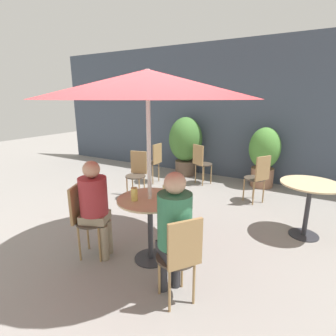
# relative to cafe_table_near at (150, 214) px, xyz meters

# --- Properties ---
(ground_plane) EXTENTS (20.00, 20.00, 0.00)m
(ground_plane) POSITION_rel_cafe_table_near_xyz_m (-0.20, -0.16, -0.57)
(ground_plane) COLOR gray
(storefront_wall) EXTENTS (10.00, 0.06, 3.00)m
(storefront_wall) POSITION_rel_cafe_table_near_xyz_m (-0.20, 3.66, 0.93)
(storefront_wall) COLOR #3D4756
(storefront_wall) RESTS_ON ground_plane
(cafe_table_near) EXTENTS (0.72, 0.72, 0.75)m
(cafe_table_near) POSITION_rel_cafe_table_near_xyz_m (0.00, 0.00, 0.00)
(cafe_table_near) COLOR #2D2D33
(cafe_table_near) RESTS_ON ground_plane
(cafe_table_far) EXTENTS (0.74, 0.74, 0.75)m
(cafe_table_far) POSITION_rel_cafe_table_near_xyz_m (1.51, 1.47, 0.01)
(cafe_table_far) COLOR #2D2D33
(cafe_table_far) RESTS_ON ground_plane
(bistro_chair_0) EXTENTS (0.41, 0.40, 0.86)m
(bistro_chair_0) POSITION_rel_cafe_table_near_xyz_m (-0.70, -0.30, -0.05)
(bistro_chair_0) COLOR #42382D
(bistro_chair_0) RESTS_ON ground_plane
(bistro_chair_1) EXTENTS (0.42, 0.41, 0.86)m
(bistro_chair_1) POSITION_rel_cafe_table_near_xyz_m (0.61, -0.46, -0.05)
(bistro_chair_1) COLOR #42382D
(bistro_chair_1) RESTS_ON ground_plane
(bistro_chair_2) EXTENTS (0.37, 0.39, 0.86)m
(bistro_chair_2) POSITION_rel_cafe_table_near_xyz_m (-1.28, 1.52, -0.05)
(bistro_chair_2) COLOR #42382D
(bistro_chair_2) RESTS_ON ground_plane
(bistro_chair_3) EXTENTS (0.36, 0.36, 0.86)m
(bistro_chair_3) POSITION_rel_cafe_table_near_xyz_m (-1.48, 2.41, -0.05)
(bistro_chair_3) COLOR #42382D
(bistro_chair_3) RESTS_ON ground_plane
(bistro_chair_4) EXTENTS (0.42, 0.41, 0.86)m
(bistro_chair_4) POSITION_rel_cafe_table_near_xyz_m (0.71, 2.32, -0.05)
(bistro_chair_4) COLOR #42382D
(bistro_chair_4) RESTS_ON ground_plane
(bistro_chair_5) EXTENTS (0.40, 0.41, 0.86)m
(bistro_chair_5) POSITION_rel_cafe_table_near_xyz_m (-0.57, 2.80, -0.05)
(bistro_chair_5) COLOR #42382D
(bistro_chair_5) RESTS_ON ground_plane
(seated_person_0) EXTENTS (0.38, 0.36, 1.15)m
(seated_person_0) POSITION_rel_cafe_table_near_xyz_m (-0.58, -0.25, 0.12)
(seated_person_0) COLOR gray
(seated_person_0) RESTS_ON ground_plane
(seated_person_1) EXTENTS (0.39, 0.38, 1.21)m
(seated_person_1) POSITION_rel_cafe_table_near_xyz_m (0.50, -0.38, 0.16)
(seated_person_1) COLOR #2D2D33
(seated_person_1) RESTS_ON ground_plane
(beer_glass_0) EXTENTS (0.07, 0.07, 0.14)m
(beer_glass_0) POSITION_rel_cafe_table_near_xyz_m (-0.11, -0.13, 0.25)
(beer_glass_0) COLOR #DBC65B
(beer_glass_0) RESTS_ON cafe_table_near
(beer_glass_1) EXTENTS (0.06, 0.06, 0.15)m
(beer_glass_1) POSITION_rel_cafe_table_near_xyz_m (0.15, 0.09, 0.25)
(beer_glass_1) COLOR beige
(beer_glass_1) RESTS_ON cafe_table_near
(potted_plant_0) EXTENTS (0.78, 0.78, 1.38)m
(potted_plant_0) POSITION_rel_cafe_table_near_xyz_m (-1.18, 3.32, 0.22)
(potted_plant_0) COLOR brown
(potted_plant_0) RESTS_ON ground_plane
(potted_plant_1) EXTENTS (0.62, 0.62, 1.24)m
(potted_plant_1) POSITION_rel_cafe_table_near_xyz_m (0.61, 3.33, 0.12)
(potted_plant_1) COLOR #93664C
(potted_plant_1) RESTS_ON ground_plane
(umbrella) EXTENTS (2.17, 2.17, 2.07)m
(umbrella) POSITION_rel_cafe_table_near_xyz_m (0.00, -0.00, 1.36)
(umbrella) COLOR silver
(umbrella) RESTS_ON ground_plane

